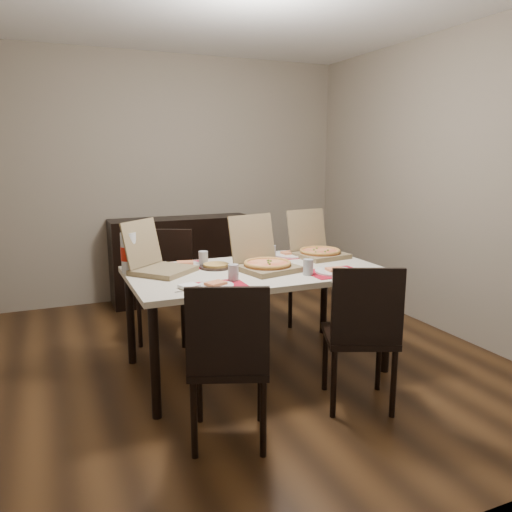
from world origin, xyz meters
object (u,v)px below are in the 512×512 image
at_px(sideboard, 182,259).
at_px(dip_bowl, 256,261).
at_px(chair_far_left, 167,280).
at_px(chair_far_right, 258,271).
at_px(pizza_box_center, 265,262).
at_px(soda_bottle, 129,252).
at_px(chair_near_left, 228,358).
at_px(chair_near_right, 362,331).
at_px(dining_table, 256,279).

bearing_deg(sideboard, dip_bowl, -86.16).
bearing_deg(chair_far_left, chair_far_right, -0.84).
bearing_deg(dip_bowl, pizza_box_center, -96.61).
height_order(sideboard, soda_bottle, soda_bottle).
distance_m(chair_far_left, chair_far_right, 0.85).
distance_m(chair_far_left, soda_bottle, 0.83).
xyz_separation_m(chair_near_left, dip_bowl, (0.62, 1.08, 0.25)).
relative_size(chair_near_right, dip_bowl, 7.46).
bearing_deg(chair_near_left, sideboard, 80.04).
distance_m(pizza_box_center, dip_bowl, 0.22).
relative_size(chair_near_right, chair_far_right, 1.00).
distance_m(dip_bowl, soda_bottle, 0.94).
relative_size(pizza_box_center, dip_bowl, 3.95).
relative_size(chair_far_left, chair_far_right, 1.00).
xyz_separation_m(chair_far_right, dip_bowl, (-0.31, -0.69, 0.25)).
bearing_deg(soda_bottle, dining_table, -17.82).
bearing_deg(chair_near_right, pizza_box_center, 110.51).
bearing_deg(chair_far_left, soda_bottle, -122.65).
height_order(chair_near_left, chair_near_right, same).
distance_m(dining_table, chair_near_right, 0.91).
height_order(dip_bowl, soda_bottle, soda_bottle).
bearing_deg(pizza_box_center, sideboard, 92.69).
relative_size(chair_far_left, pizza_box_center, 1.89).
bearing_deg(pizza_box_center, chair_far_right, 69.48).
distance_m(chair_near_right, dip_bowl, 1.08).
distance_m(chair_near_right, chair_far_left, 1.90).
bearing_deg(chair_near_right, chair_far_right, 88.53).
height_order(sideboard, chair_far_right, chair_far_right).
bearing_deg(chair_far_left, chair_near_right, -64.81).
bearing_deg(soda_bottle, chair_far_right, 25.96).
distance_m(chair_near_left, chair_far_right, 2.00).
bearing_deg(chair_far_left, dining_table, -63.05).
relative_size(chair_far_left, soda_bottle, 2.76).
height_order(sideboard, chair_near_left, chair_near_left).
relative_size(sideboard, soda_bottle, 4.45).
distance_m(sideboard, chair_near_right, 2.80).
bearing_deg(dining_table, chair_far_right, 65.81).
height_order(chair_far_right, dip_bowl, chair_far_right).
distance_m(chair_near_left, chair_near_right, 0.89).
relative_size(chair_near_right, pizza_box_center, 1.89).
xyz_separation_m(sideboard, pizza_box_center, (0.09, -1.98, 0.36)).
xyz_separation_m(chair_far_left, pizza_box_center, (0.51, -0.92, 0.30)).
xyz_separation_m(chair_near_left, soda_bottle, (-0.31, 1.16, 0.38)).
bearing_deg(sideboard, dining_table, -88.90).
distance_m(dining_table, dip_bowl, 0.22).
height_order(chair_near_right, chair_far_right, same).
height_order(dining_table, chair_near_left, chair_near_left).
height_order(sideboard, chair_far_left, chair_far_left).
bearing_deg(chair_near_right, dining_table, 113.21).
height_order(dining_table, pizza_box_center, pizza_box_center).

